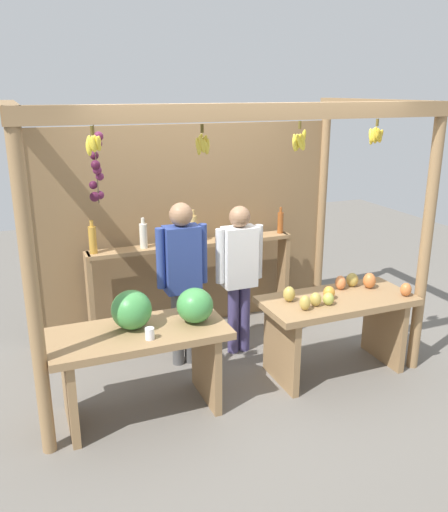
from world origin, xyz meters
The scene contains 7 objects.
ground_plane centered at (0.00, 0.00, 0.00)m, with size 12.00×12.00×0.00m, color slate.
market_stall centered at (-0.01, 0.42, 1.39)m, with size 3.41×1.82×2.42m.
fruit_counter_left centered at (-0.84, -0.63, 0.65)m, with size 1.38×0.64×1.04m.
fruit_counter_right centered at (0.91, -0.64, 0.56)m, with size 1.38×0.64×0.88m.
bottle_shelf_unit centered at (-0.03, 0.64, 0.80)m, with size 2.19×0.22×1.34m.
vendor_man centered at (-0.33, 0.02, 0.93)m, with size 0.48×0.21×1.56m.
vendor_woman centered at (0.25, 0.05, 0.88)m, with size 0.48×0.20×1.48m.
Camera 1 is at (-1.70, -4.37, 2.51)m, focal length 37.43 mm.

